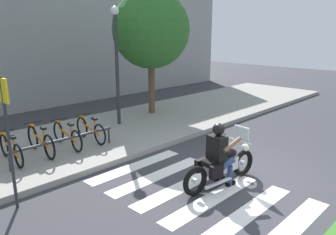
{
  "coord_description": "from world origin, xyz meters",
  "views": [
    {
      "loc": [
        -6.22,
        -3.57,
        3.3
      ],
      "look_at": [
        -0.06,
        2.42,
        1.04
      ],
      "focal_mm": 35.24,
      "sensor_mm": 36.0,
      "label": 1
    }
  ],
  "objects": [
    {
      "name": "crosswalk_stripe_5",
      "position": [
        -1.25,
        2.4,
        0.0
      ],
      "size": [
        2.8,
        0.4,
        0.01
      ],
      "primitive_type": "cube",
      "color": "white",
      "rests_on": "ground"
    },
    {
      "name": "motorcycle",
      "position": [
        -0.61,
        0.26,
        0.46
      ],
      "size": [
        2.17,
        0.73,
        1.23
      ],
      "color": "black",
      "rests_on": "ground"
    },
    {
      "name": "street_sign",
      "position": [
        -4.16,
        2.5,
        1.74
      ],
      "size": [
        0.06,
        0.44,
        2.55
      ],
      "color": "#2D2D33",
      "rests_on": "ground"
    },
    {
      "name": "crosswalk_stripe_0",
      "position": [
        -1.25,
        -1.6,
        0.0
      ],
      "size": [
        2.8,
        0.4,
        0.01
      ],
      "primitive_type": "cube",
      "color": "white",
      "rests_on": "ground"
    },
    {
      "name": "bicycle_0",
      "position": [
        -3.45,
        4.53,
        0.49
      ],
      "size": [
        0.48,
        1.66,
        0.73
      ],
      "color": "black",
      "rests_on": "sidewalk"
    },
    {
      "name": "bike_rack",
      "position": [
        -2.31,
        3.97,
        0.56
      ],
      "size": [
        2.88,
        0.07,
        0.49
      ],
      "color": "#333338",
      "rests_on": "sidewalk"
    },
    {
      "name": "crosswalk_stripe_1",
      "position": [
        -1.25,
        -0.8,
        0.0
      ],
      "size": [
        2.8,
        0.4,
        0.01
      ],
      "primitive_type": "cube",
      "color": "white",
      "rests_on": "ground"
    },
    {
      "name": "bicycle_3",
      "position": [
        -1.17,
        4.53,
        0.5
      ],
      "size": [
        0.48,
        1.65,
        0.75
      ],
      "color": "black",
      "rests_on": "sidewalk"
    },
    {
      "name": "crosswalk_stripe_4",
      "position": [
        -1.25,
        1.6,
        0.0
      ],
      "size": [
        2.8,
        0.4,
        0.01
      ],
      "primitive_type": "cube",
      "color": "white",
      "rests_on": "ground"
    },
    {
      "name": "crosswalk_stripe_3",
      "position": [
        -1.25,
        0.8,
        0.0
      ],
      "size": [
        2.8,
        0.4,
        0.01
      ],
      "primitive_type": "cube",
      "color": "white",
      "rests_on": "ground"
    },
    {
      "name": "bicycle_2",
      "position": [
        -1.93,
        4.53,
        0.49
      ],
      "size": [
        0.48,
        1.71,
        0.74
      ],
      "color": "black",
      "rests_on": "sidewalk"
    },
    {
      "name": "street_lamp",
      "position": [
        0.55,
        5.4,
        2.49
      ],
      "size": [
        0.28,
        0.28,
        4.08
      ],
      "color": "#2D2D33",
      "rests_on": "ground"
    },
    {
      "name": "rider",
      "position": [
        -0.69,
        0.27,
        0.83
      ],
      "size": [
        0.67,
        0.59,
        1.44
      ],
      "color": "black",
      "rests_on": "ground"
    },
    {
      "name": "crosswalk_stripe_2",
      "position": [
        -1.25,
        0.0,
        0.0
      ],
      "size": [
        2.8,
        0.4,
        0.01
      ],
      "primitive_type": "cube",
      "color": "white",
      "rests_on": "ground"
    },
    {
      "name": "building_backdrop",
      "position": [
        0.0,
        10.7,
        3.16
      ],
      "size": [
        24.0,
        1.2,
        6.33
      ],
      "primitive_type": "cube",
      "color": "gray",
      "rests_on": "ground"
    },
    {
      "name": "ground_plane",
      "position": [
        0.0,
        0.0,
        0.0
      ],
      "size": [
        48.0,
        48.0,
        0.0
      ],
      "primitive_type": "plane",
      "color": "#38383D"
    },
    {
      "name": "bicycle_1",
      "position": [
        -2.69,
        4.53,
        0.51
      ],
      "size": [
        0.48,
        1.74,
        0.8
      ],
      "color": "black",
      "rests_on": "sidewalk"
    },
    {
      "name": "sidewalk",
      "position": [
        0.0,
        5.0,
        0.07
      ],
      "size": [
        24.0,
        4.4,
        0.15
      ],
      "primitive_type": "cube",
      "color": "gray",
      "rests_on": "ground"
    },
    {
      "name": "tree_near_rack",
      "position": [
        2.49,
        5.8,
        3.35
      ],
      "size": [
        2.93,
        2.93,
        4.83
      ],
      "color": "brown",
      "rests_on": "ground"
    }
  ]
}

